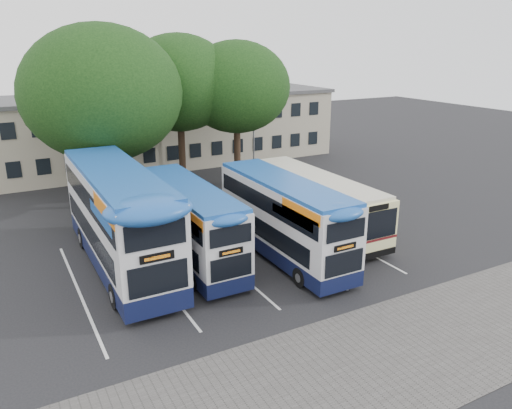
{
  "coord_description": "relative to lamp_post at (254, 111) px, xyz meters",
  "views": [
    {
      "loc": [
        -13.24,
        -15.94,
        10.51
      ],
      "look_at": [
        -1.91,
        5.0,
        2.69
      ],
      "focal_mm": 35.0,
      "sensor_mm": 36.0,
      "label": 1
    }
  ],
  "objects": [
    {
      "name": "ground",
      "position": [
        -6.0,
        -19.97,
        -5.08
      ],
      "size": [
        120.0,
        120.0,
        0.0
      ],
      "primitive_type": "plane",
      "color": "black",
      "rests_on": "ground"
    },
    {
      "name": "paving_strip",
      "position": [
        -8.0,
        -24.97,
        -5.08
      ],
      "size": [
        40.0,
        6.0,
        0.01
      ],
      "primitive_type": "cube",
      "color": "#595654",
      "rests_on": "ground"
    },
    {
      "name": "bay_lines",
      "position": [
        -9.75,
        -14.97,
        -5.08
      ],
      "size": [
        14.12,
        11.0,
        0.01
      ],
      "color": "silver",
      "rests_on": "ground"
    },
    {
      "name": "depot_building",
      "position": [
        -6.0,
        7.02,
        -1.93
      ],
      "size": [
        32.4,
        8.4,
        6.2
      ],
      "color": "#A8A187",
      "rests_on": "ground"
    },
    {
      "name": "lamp_post",
      "position": [
        0.0,
        0.0,
        0.0
      ],
      "size": [
        0.25,
        1.05,
        9.06
      ],
      "color": "gray",
      "rests_on": "ground"
    },
    {
      "name": "tree_left",
      "position": [
        -12.62,
        -3.56,
        2.33
      ],
      "size": [
        9.98,
        9.98,
        11.66
      ],
      "color": "black",
      "rests_on": "ground"
    },
    {
      "name": "tree_mid",
      "position": [
        -6.73,
        -1.21,
        2.58
      ],
      "size": [
        8.08,
        8.08,
        11.11
      ],
      "color": "black",
      "rests_on": "ground"
    },
    {
      "name": "tree_right",
      "position": [
        -2.79,
        -2.54,
        2.22
      ],
      "size": [
        7.83,
        7.83,
        10.65
      ],
      "color": "black",
      "rests_on": "ground"
    },
    {
      "name": "bus_dd_left",
      "position": [
        -14.37,
        -13.25,
        -2.39
      ],
      "size": [
        2.85,
        11.73,
        4.89
      ],
      "color": "#0F1539",
      "rests_on": "ground"
    },
    {
      "name": "bus_dd_mid",
      "position": [
        -11.17,
        -14.11,
        -2.93
      ],
      "size": [
        2.28,
        9.4,
        3.92
      ],
      "color": "#0F1539",
      "rests_on": "ground"
    },
    {
      "name": "bus_dd_right",
      "position": [
        -6.86,
        -15.92,
        -2.85
      ],
      "size": [
        2.36,
        9.75,
        4.06
      ],
      "color": "#0F1539",
      "rests_on": "ground"
    },
    {
      "name": "bus_single",
      "position": [
        -3.31,
        -13.34,
        -3.25
      ],
      "size": [
        2.76,
        10.83,
        3.23
      ],
      "color": "#EFEB9F",
      "rests_on": "ground"
    }
  ]
}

